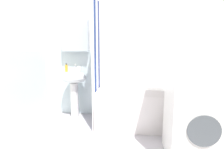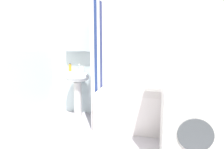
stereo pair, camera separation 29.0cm
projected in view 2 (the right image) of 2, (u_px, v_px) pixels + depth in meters
wall_back_tiled at (128, 54)px, 3.38m from camera, size 3.60×0.18×2.40m
wall_left_tiled at (18, 57)px, 2.83m from camera, size 0.07×1.81×2.40m
sink at (77, 83)px, 3.43m from camera, size 0.44×0.34×0.83m
faucet at (79, 67)px, 3.46m from camera, size 0.03×0.12×0.12m
soap_dispenser at (70, 68)px, 3.40m from camera, size 0.05×0.05×0.15m
toothbrush_cup at (82, 69)px, 3.42m from camera, size 0.07×0.07×0.09m
bathtub at (146, 109)px, 3.03m from camera, size 1.54×0.75×0.57m
shower_curtain at (98, 63)px, 3.09m from camera, size 0.01×0.75×2.00m
lotion_bottle at (189, 85)px, 3.11m from camera, size 0.05×0.05×0.15m
shampoo_bottle at (183, 83)px, 3.14m from camera, size 0.06×0.06×0.20m
conditioner_bottle at (175, 84)px, 3.18m from camera, size 0.05×0.05×0.15m
towel_folded at (151, 93)px, 2.71m from camera, size 0.36×0.24×0.10m
washer_dryer_stack at (192, 87)px, 1.99m from camera, size 0.58×0.64×1.73m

